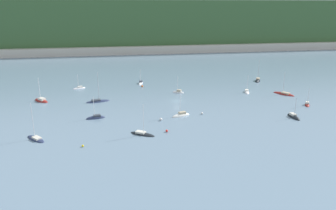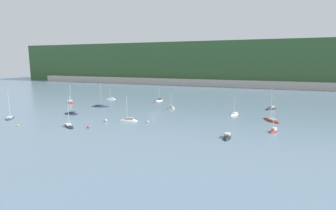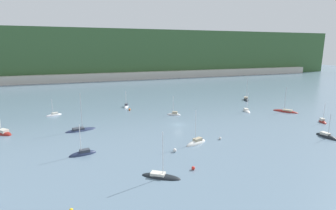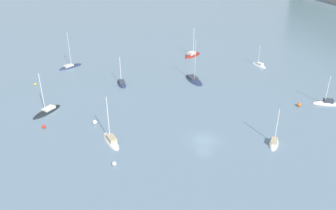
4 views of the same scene
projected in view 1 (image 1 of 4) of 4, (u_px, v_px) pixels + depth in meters
name	position (u px, v px, depth m)	size (l,w,h in m)	color
ground_plane	(177.00, 101.00, 120.12)	(600.00, 600.00, 0.00)	slate
hillside_ridge	(137.00, 24.00, 265.70)	(411.31, 74.04, 36.90)	#385B33
shore_town_strip	(142.00, 50.00, 232.26)	(349.62, 6.00, 5.36)	beige
sailboat_0	(41.00, 101.00, 119.92)	(6.76, 7.02, 9.60)	maroon
sailboat_1	(96.00, 118.00, 102.04)	(6.13, 2.82, 7.83)	#232D4C
sailboat_2	(247.00, 92.00, 132.09)	(3.67, 6.35, 7.82)	white
sailboat_3	(142.00, 134.00, 89.38)	(7.27, 5.98, 9.28)	black
sailboat_4	(258.00, 81.00, 151.36)	(5.46, 7.29, 10.76)	black
sailboat_5	(141.00, 83.00, 146.51)	(3.23, 5.73, 7.32)	silver
sailboat_6	(294.00, 117.00, 102.88)	(2.01, 6.29, 7.30)	black
sailboat_7	(36.00, 139.00, 86.16)	(6.43, 6.98, 10.42)	#232D4C
sailboat_8	(178.00, 92.00, 131.57)	(4.90, 3.72, 7.42)	white
sailboat_9	(79.00, 88.00, 137.85)	(5.60, 3.62, 6.56)	silver
sailboat_10	(181.00, 116.00, 104.14)	(6.68, 3.99, 9.50)	white
sailboat_11	(307.00, 105.00, 115.14)	(3.44, 4.71, 6.91)	maroon
sailboat_12	(98.00, 101.00, 119.42)	(8.94, 4.43, 11.42)	#232D4C
sailboat_13	(284.00, 94.00, 129.12)	(6.83, 8.69, 9.80)	maroon
mooring_buoy_0	(167.00, 131.00, 91.05)	(0.71, 0.71, 0.71)	red
mooring_buoy_1	(142.00, 86.00, 140.46)	(0.81, 0.81, 0.81)	orange
mooring_buoy_2	(161.00, 119.00, 99.96)	(0.86, 0.86, 0.86)	white
mooring_buoy_3	(83.00, 146.00, 81.61)	(0.56, 0.56, 0.56)	yellow
mooring_buoy_4	(202.00, 113.00, 105.80)	(0.71, 0.71, 0.71)	white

